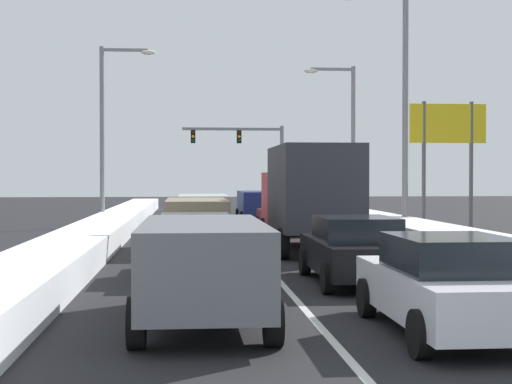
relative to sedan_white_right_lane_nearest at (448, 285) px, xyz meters
The scene contains 19 objects.
ground_plane 14.70m from the sedan_white_right_lane_nearest, 97.17° to the left, with size 136.20×136.20×0.00m, color black.
lane_stripe_between_right_lane_and_center_lane 19.91m from the sedan_white_right_lane_nearest, 95.29° to the left, with size 0.14×57.62×0.01m, color silver.
snow_bank_right_shoulder 20.11m from the sedan_white_right_lane_nearest, 80.07° to the left, with size 2.00×57.62×0.90m, color white.
snow_bank_left_shoulder 21.06m from the sedan_white_right_lane_nearest, 109.81° to the left, with size 1.89×57.62×0.73m, color white.
sedan_white_right_lane_nearest is the anchor object (origin of this frame).
sedan_black_right_lane_second 5.69m from the sedan_white_right_lane_nearest, 92.02° to the left, with size 2.00×4.50×1.51m.
box_truck_right_lane_third 13.37m from the sedan_white_right_lane_nearest, 90.20° to the left, with size 2.53×7.20×3.36m.
sedan_maroon_right_lane_fourth 21.13m from the sedan_white_right_lane_nearest, 89.81° to the left, with size 2.00×4.50×1.51m.
suv_navy_right_lane_fifth 27.62m from the sedan_white_right_lane_nearest, 90.68° to the left, with size 2.16×4.90×1.67m.
suv_gray_center_lane_nearest 3.86m from the sedan_white_right_lane_nearest, 163.66° to the left, with size 2.16×4.90×1.67m.
sedan_charcoal_center_lane_second 8.17m from the sedan_white_right_lane_nearest, 117.42° to the left, with size 2.00×4.50×1.51m.
suv_tan_center_lane_third 14.28m from the sedan_white_right_lane_nearest, 104.81° to the left, with size 2.16×4.90×1.67m.
suv_silver_center_lane_fourth 20.23m from the sedan_white_right_lane_nearest, 99.44° to the left, with size 2.16×4.90×1.67m.
sedan_green_center_lane_fifth 27.29m from the sedan_white_right_lane_nearest, 97.35° to the left, with size 2.00×4.50×1.51m.
traffic_light_gantry 46.14m from the sedan_white_right_lane_nearest, 89.08° to the left, with size 7.54×0.47×6.20m.
street_lamp_right_near 18.25m from the sedan_white_right_lane_nearest, 77.20° to the left, with size 2.66×0.36×9.36m.
street_lamp_right_mid 28.26m from the sedan_white_right_lane_nearest, 81.50° to the left, with size 2.66×0.36×8.04m.
street_lamp_left_mid 27.66m from the sedan_white_right_lane_nearest, 106.31° to the left, with size 2.66×0.36×8.63m.
roadside_sign_right 21.02m from the sedan_white_right_lane_nearest, 71.13° to the left, with size 3.20×0.16×5.50m.
Camera 1 is at (-2.11, -5.07, 2.40)m, focal length 54.52 mm.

